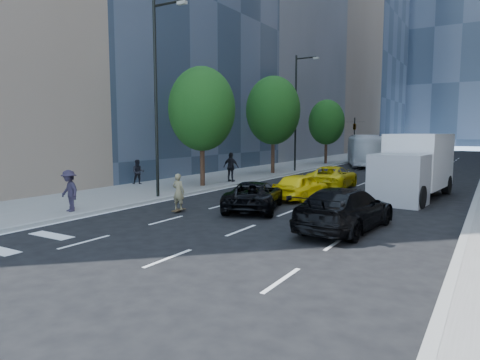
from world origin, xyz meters
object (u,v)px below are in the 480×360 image
Objects in this scene: city_bus at (364,150)px; box_truck at (414,166)px; black_sedan_lincoln at (254,196)px; black_sedan_mercedes at (345,209)px; skateboarder at (178,194)px.

city_bus is 22.75m from box_truck.
box_truck is (5.63, 7.46, 1.09)m from black_sedan_lincoln.
box_truck reaches higher than city_bus.
black_sedan_mercedes is 0.72× the size of box_truck.
box_truck reaches higher than skateboarder.
skateboarder reaches higher than black_sedan_mercedes.
box_truck reaches higher than black_sedan_mercedes.
black_sedan_lincoln is (2.60, 2.21, -0.14)m from skateboarder.
black_sedan_mercedes is at bearing 177.13° from skateboarder.
skateboarder is at bearing -109.42° from city_bus.
box_truck is (8.23, -21.20, 0.11)m from city_bus.
black_sedan_lincoln is 0.40× the size of city_bus.
city_bus is at bearing -103.61° from black_sedan_lincoln.
city_bus reaches higher than skateboarder.
black_sedan_mercedes is 0.46× the size of city_bus.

